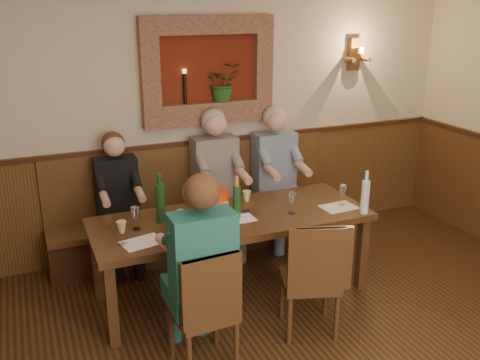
% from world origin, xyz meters
% --- Properties ---
extents(room_shell, '(6.04, 6.04, 2.82)m').
position_xyz_m(room_shell, '(0.00, 0.00, 1.89)').
color(room_shell, '#C0AE91').
rests_on(room_shell, ground).
extents(wainscoting, '(6.02, 6.02, 1.15)m').
position_xyz_m(wainscoting, '(0.00, -0.00, 0.59)').
color(wainscoting, '#4D2C16').
rests_on(wainscoting, ground).
extents(wall_niche, '(1.36, 0.30, 1.06)m').
position_xyz_m(wall_niche, '(0.24, 2.94, 1.81)').
color(wall_niche, '#621C0E').
rests_on(wall_niche, ground).
extents(wall_sconce, '(0.25, 0.20, 0.35)m').
position_xyz_m(wall_sconce, '(1.90, 2.93, 1.94)').
color(wall_sconce, '#4D2C16').
rests_on(wall_sconce, ground).
extents(dining_table, '(2.40, 0.90, 0.75)m').
position_xyz_m(dining_table, '(0.00, 1.85, 0.68)').
color(dining_table, '#3B2211').
rests_on(dining_table, ground).
extents(bench, '(3.00, 0.45, 1.11)m').
position_xyz_m(bench, '(0.00, 2.79, 0.33)').
color(bench, '#381E0F').
rests_on(bench, ground).
extents(chair_near_left, '(0.44, 0.44, 0.94)m').
position_xyz_m(chair_near_left, '(-0.56, 1.00, 0.27)').
color(chair_near_left, '#3B2211').
rests_on(chair_near_left, ground).
extents(chair_near_right, '(0.54, 0.54, 0.96)m').
position_xyz_m(chair_near_right, '(0.35, 1.08, 0.28)').
color(chair_near_right, '#3B2211').
rests_on(chair_near_right, ground).
extents(person_bench_left, '(0.39, 0.48, 1.36)m').
position_xyz_m(person_bench_left, '(-0.81, 2.69, 0.56)').
color(person_bench_left, black).
rests_on(person_bench_left, ground).
extents(person_bench_mid, '(0.45, 0.55, 1.50)m').
position_xyz_m(person_bench_mid, '(0.19, 2.69, 0.62)').
color(person_bench_mid, '#4F4B48').
rests_on(person_bench_mid, ground).
extents(person_bench_right, '(0.44, 0.54, 1.48)m').
position_xyz_m(person_bench_right, '(0.86, 2.69, 0.61)').
color(person_bench_right, navy).
rests_on(person_bench_right, ground).
extents(person_chair_front, '(0.44, 0.54, 1.47)m').
position_xyz_m(person_chair_front, '(-0.56, 1.07, 0.61)').
color(person_chair_front, '#1B4D5F').
rests_on(person_chair_front, ground).
extents(spittoon_bucket, '(0.27, 0.27, 0.27)m').
position_xyz_m(spittoon_bucket, '(-0.16, 1.84, 0.88)').
color(spittoon_bucket, red).
rests_on(spittoon_bucket, dining_table).
extents(wine_bottle_green_a, '(0.08, 0.08, 0.38)m').
position_xyz_m(wine_bottle_green_a, '(0.03, 1.80, 0.90)').
color(wine_bottle_green_a, '#19471E').
rests_on(wine_bottle_green_a, dining_table).
extents(wine_bottle_green_b, '(0.09, 0.09, 0.42)m').
position_xyz_m(wine_bottle_green_b, '(-0.59, 1.97, 0.93)').
color(wine_bottle_green_b, '#19471E').
rests_on(wine_bottle_green_b, dining_table).
extents(water_bottle, '(0.09, 0.09, 0.39)m').
position_xyz_m(water_bottle, '(1.10, 1.47, 0.91)').
color(water_bottle, silver).
rests_on(water_bottle, dining_table).
extents(tasting_sheet_a, '(0.35, 0.28, 0.00)m').
position_xyz_m(tasting_sheet_a, '(-0.83, 1.63, 0.75)').
color(tasting_sheet_a, white).
rests_on(tasting_sheet_a, dining_table).
extents(tasting_sheet_b, '(0.28, 0.20, 0.00)m').
position_xyz_m(tasting_sheet_b, '(0.03, 1.76, 0.75)').
color(tasting_sheet_b, white).
rests_on(tasting_sheet_b, dining_table).
extents(tasting_sheet_c, '(0.33, 0.24, 0.00)m').
position_xyz_m(tasting_sheet_c, '(0.97, 1.67, 0.75)').
color(tasting_sheet_c, white).
rests_on(tasting_sheet_c, dining_table).
extents(tasting_sheet_d, '(0.30, 0.26, 0.00)m').
position_xyz_m(tasting_sheet_d, '(-0.27, 1.57, 0.75)').
color(tasting_sheet_d, white).
rests_on(tasting_sheet_d, dining_table).
extents(wine_glass_0, '(0.08, 0.08, 0.19)m').
position_xyz_m(wine_glass_0, '(-0.82, 1.89, 0.85)').
color(wine_glass_0, white).
rests_on(wine_glass_0, dining_table).
extents(wine_glass_1, '(0.08, 0.08, 0.19)m').
position_xyz_m(wine_glass_1, '(0.51, 1.70, 0.85)').
color(wine_glass_1, white).
rests_on(wine_glass_1, dining_table).
extents(wine_glass_2, '(0.08, 0.08, 0.19)m').
position_xyz_m(wine_glass_2, '(0.16, 1.90, 0.85)').
color(wine_glass_2, '#D0C37C').
rests_on(wine_glass_2, dining_table).
extents(wine_glass_3, '(0.08, 0.08, 0.19)m').
position_xyz_m(wine_glass_3, '(-0.29, 1.91, 0.85)').
color(wine_glass_3, white).
rests_on(wine_glass_3, dining_table).
extents(wine_glass_4, '(0.08, 0.08, 0.19)m').
position_xyz_m(wine_glass_4, '(1.02, 1.70, 0.85)').
color(wine_glass_4, white).
rests_on(wine_glass_4, dining_table).
extents(wine_glass_5, '(0.08, 0.08, 0.19)m').
position_xyz_m(wine_glass_5, '(-0.12, 1.71, 0.85)').
color(wine_glass_5, '#D0C37C').
rests_on(wine_glass_5, dining_table).
extents(wine_glass_6, '(0.08, 0.08, 0.19)m').
position_xyz_m(wine_glass_6, '(-0.97, 1.65, 0.85)').
color(wine_glass_6, '#D0C37C').
rests_on(wine_glass_6, dining_table).
extents(wine_glass_7, '(0.08, 0.08, 0.19)m').
position_xyz_m(wine_glass_7, '(-0.50, 1.68, 0.85)').
color(wine_glass_7, '#D0C37C').
rests_on(wine_glass_7, dining_table).
extents(wine_glass_8, '(0.08, 0.08, 0.19)m').
position_xyz_m(wine_glass_8, '(-0.17, 1.60, 0.85)').
color(wine_glass_8, '#D0C37C').
rests_on(wine_glass_8, dining_table).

